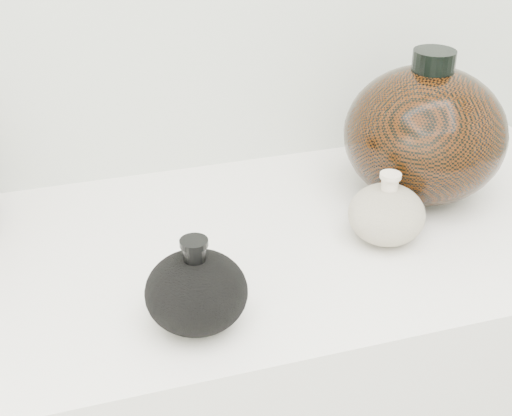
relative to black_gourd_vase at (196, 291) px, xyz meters
name	(u,v)px	position (x,y,z in m)	size (l,w,h in m)	color
black_gourd_vase	(196,291)	(0.00, 0.00, 0.00)	(0.14, 0.14, 0.12)	black
cream_gourd_vase	(387,214)	(0.29, 0.10, -0.01)	(0.13, 0.13, 0.10)	beige
right_round_pot	(424,134)	(0.40, 0.21, 0.06)	(0.27, 0.27, 0.23)	black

